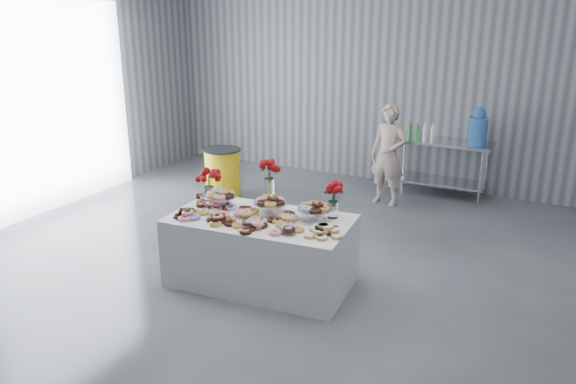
% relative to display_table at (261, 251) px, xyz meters
% --- Properties ---
extents(ground, '(9.00, 9.00, 0.00)m').
position_rel_display_table_xyz_m(ground, '(0.00, -0.26, -0.38)').
color(ground, '#3B3F44').
rests_on(ground, ground).
extents(room_walls, '(8.04, 9.04, 4.02)m').
position_rel_display_table_xyz_m(room_walls, '(-0.27, -0.19, 2.26)').
color(room_walls, gray).
rests_on(room_walls, ground).
extents(display_table, '(1.99, 1.18, 0.75)m').
position_rel_display_table_xyz_m(display_table, '(0.00, 0.00, 0.00)').
color(display_table, white).
rests_on(display_table, ground).
extents(prep_table, '(1.50, 0.60, 0.90)m').
position_rel_display_table_xyz_m(prep_table, '(1.00, 3.84, 0.24)').
color(prep_table, silver).
rests_on(prep_table, ground).
extents(donut_mounds, '(1.87, 0.97, 0.09)m').
position_rel_display_table_xyz_m(donut_mounds, '(0.00, -0.05, 0.42)').
color(donut_mounds, '#B88E43').
rests_on(donut_mounds, display_table).
extents(cake_stand_left, '(0.36, 0.36, 0.17)m').
position_rel_display_table_xyz_m(cake_stand_left, '(-0.56, 0.10, 0.52)').
color(cake_stand_left, silver).
rests_on(cake_stand_left, display_table).
extents(cake_stand_mid, '(0.36, 0.36, 0.17)m').
position_rel_display_table_xyz_m(cake_stand_mid, '(0.04, 0.15, 0.52)').
color(cake_stand_mid, silver).
rests_on(cake_stand_mid, display_table).
extents(cake_stand_right, '(0.36, 0.36, 0.17)m').
position_rel_display_table_xyz_m(cake_stand_right, '(0.53, 0.20, 0.52)').
color(cake_stand_right, silver).
rests_on(cake_stand_right, display_table).
extents(danish_pile, '(0.48, 0.48, 0.11)m').
position_rel_display_table_xyz_m(danish_pile, '(0.76, -0.08, 0.43)').
color(danish_pile, silver).
rests_on(danish_pile, display_table).
extents(bouquet_left, '(0.26, 0.26, 0.42)m').
position_rel_display_table_xyz_m(bouquet_left, '(-0.77, 0.18, 0.67)').
color(bouquet_left, white).
rests_on(bouquet_left, display_table).
extents(bouquet_right, '(0.26, 0.26, 0.42)m').
position_rel_display_table_xyz_m(bouquet_right, '(0.67, 0.36, 0.67)').
color(bouquet_right, white).
rests_on(bouquet_right, display_table).
extents(bouquet_center, '(0.26, 0.26, 0.57)m').
position_rel_display_table_xyz_m(bouquet_center, '(-0.08, 0.34, 0.75)').
color(bouquet_center, silver).
rests_on(bouquet_center, display_table).
extents(water_jug, '(0.28, 0.28, 0.55)m').
position_rel_display_table_xyz_m(water_jug, '(1.50, 3.84, 0.77)').
color(water_jug, '#4081DC').
rests_on(water_jug, prep_table).
extents(drink_bottles, '(0.54, 0.08, 0.27)m').
position_rel_display_table_xyz_m(drink_bottles, '(0.68, 3.74, 0.66)').
color(drink_bottles, '#268C33').
rests_on(drink_bottles, prep_table).
extents(person, '(0.61, 0.44, 1.53)m').
position_rel_display_table_xyz_m(person, '(0.38, 3.11, 0.39)').
color(person, '#CC8C93').
rests_on(person, ground).
extents(trash_barrel, '(0.59, 0.59, 0.76)m').
position_rel_display_table_xyz_m(trash_barrel, '(-2.03, 2.27, 0.01)').
color(trash_barrel, yellow).
rests_on(trash_barrel, ground).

